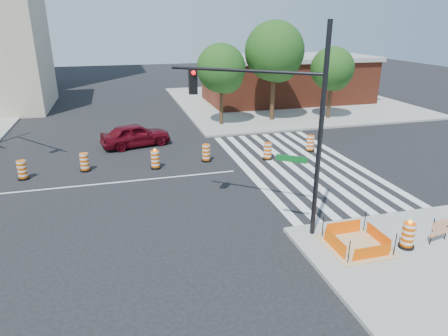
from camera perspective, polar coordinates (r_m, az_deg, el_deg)
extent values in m
plane|color=black|center=(21.45, -16.90, -2.17)|extent=(120.00, 120.00, 0.00)
cube|color=gray|center=(42.28, 8.83, 9.43)|extent=(22.00, 22.00, 0.15)
cube|color=silver|center=(22.47, 3.30, -0.24)|extent=(0.45, 13.50, 0.01)
cube|color=silver|center=(22.76, 5.45, -0.03)|extent=(0.45, 13.50, 0.01)
cube|color=silver|center=(23.08, 7.55, 0.17)|extent=(0.45, 13.50, 0.01)
cube|color=silver|center=(23.42, 9.58, 0.37)|extent=(0.45, 13.50, 0.01)
cube|color=silver|center=(23.80, 11.55, 0.56)|extent=(0.45, 13.50, 0.01)
cube|color=silver|center=(24.21, 13.46, 0.74)|extent=(0.45, 13.50, 0.01)
cube|color=silver|center=(24.64, 15.31, 0.92)|extent=(0.45, 13.50, 0.01)
cube|color=silver|center=(25.10, 17.09, 1.09)|extent=(0.45, 13.50, 0.01)
cube|color=silver|center=(21.45, -16.90, -2.16)|extent=(14.00, 0.12, 0.01)
cube|color=tan|center=(15.56, 18.35, -10.51)|extent=(2.20, 2.20, 0.05)
cube|color=#FF5B05|center=(14.82, 20.35, -11.31)|extent=(1.44, 0.02, 0.55)
cube|color=#FF5B05|center=(16.09, 16.71, -8.23)|extent=(1.44, 0.02, 0.55)
cube|color=#FF5B05|center=(15.00, 15.52, -10.32)|extent=(0.02, 1.44, 0.55)
cube|color=#FF5B05|center=(15.92, 21.20, -9.12)|extent=(0.02, 1.44, 0.55)
cylinder|color=black|center=(14.26, 17.42, -11.42)|extent=(0.04, 0.04, 0.90)
cylinder|color=black|center=(15.24, 23.25, -10.06)|extent=(0.04, 0.04, 0.90)
cylinder|color=black|center=(15.58, 13.93, -8.20)|extent=(0.04, 0.04, 0.90)
cylinder|color=black|center=(16.48, 19.47, -7.17)|extent=(0.04, 0.04, 0.90)
cube|color=brown|center=(41.95, 8.98, 12.14)|extent=(16.00, 8.00, 4.20)
cube|color=gray|center=(41.70, 9.16, 15.27)|extent=(16.50, 8.50, 0.40)
imported|color=#540711|center=(27.16, -12.51, 4.64)|extent=(4.83, 2.86, 1.54)
cylinder|color=black|center=(14.55, 13.58, 4.45)|extent=(0.18, 0.18, 7.79)
cylinder|color=black|center=(14.83, 2.79, 13.72)|extent=(4.72, 3.63, 0.12)
cube|color=black|center=(15.68, -4.47, 12.25)|extent=(0.31, 0.27, 0.97)
sphere|color=#FF0C0C|center=(15.46, -4.37, 13.41)|extent=(0.18, 0.18, 0.18)
cube|color=#0C591E|center=(15.00, 9.62, 1.31)|extent=(0.95, 0.74, 0.24)
cylinder|color=black|center=(16.16, 24.55, -10.10)|extent=(0.56, 0.56, 0.09)
cylinder|color=#DA5204|center=(15.95, 24.80, -8.64)|extent=(0.45, 0.45, 0.89)
sphere|color=#FF990C|center=(15.72, 25.07, -6.98)|extent=(0.15, 0.15, 0.15)
cube|color=#DA5204|center=(16.72, 28.57, -7.04)|extent=(0.90, 0.21, 0.30)
cube|color=#DA5204|center=(16.87, 28.38, -8.08)|extent=(0.90, 0.21, 0.24)
cylinder|color=black|center=(16.51, 27.60, -8.05)|extent=(0.04, 0.04, 1.07)
cylinder|color=black|center=(17.12, 29.26, -7.34)|extent=(0.04, 0.04, 1.07)
cylinder|color=#382314|center=(31.62, -0.40, 9.57)|extent=(0.28, 0.28, 3.99)
sphere|color=#1E4413|center=(31.25, -0.42, 14.07)|extent=(3.74, 3.74, 3.74)
sphere|color=#1E4413|center=(31.69, 0.25, 13.02)|extent=(2.74, 2.74, 2.74)
sphere|color=#1E4413|center=(31.04, -0.98, 13.32)|extent=(2.49, 2.49, 2.49)
cylinder|color=#382314|center=(33.27, 6.98, 10.86)|extent=(0.35, 0.35, 5.01)
sphere|color=#1E4413|center=(32.91, 7.22, 16.24)|extent=(4.70, 4.70, 4.70)
sphere|color=#1E4413|center=(33.48, 7.84, 14.94)|extent=(3.44, 3.44, 3.44)
sphere|color=#1E4413|center=(32.58, 6.59, 15.40)|extent=(3.13, 3.13, 3.13)
cylinder|color=#382314|center=(34.92, 14.86, 9.73)|extent=(0.31, 0.31, 3.75)
sphere|color=#1E4413|center=(34.60, 15.21, 13.54)|extent=(3.51, 3.51, 3.51)
sphere|color=#1E4413|center=(35.15, 15.58, 12.64)|extent=(2.58, 2.58, 2.58)
sphere|color=#1E4413|center=(34.28, 14.75, 12.94)|extent=(2.34, 2.34, 2.34)
cylinder|color=black|center=(23.63, -26.68, -1.31)|extent=(0.60, 0.60, 0.10)
cylinder|color=#DA5204|center=(23.47, -26.87, -0.17)|extent=(0.48, 0.48, 0.95)
cylinder|color=black|center=(23.57, -19.16, -0.27)|extent=(0.60, 0.60, 0.10)
cylinder|color=#DA5204|center=(23.41, -19.30, 0.88)|extent=(0.48, 0.48, 0.95)
cylinder|color=black|center=(22.98, -9.71, 0.08)|extent=(0.60, 0.60, 0.10)
cylinder|color=#DA5204|center=(22.81, -9.78, 1.26)|extent=(0.48, 0.48, 0.95)
sphere|color=#FF990C|center=(22.64, -9.87, 2.57)|extent=(0.16, 0.16, 0.16)
cylinder|color=black|center=(23.85, -2.54, 1.11)|extent=(0.60, 0.60, 0.10)
cylinder|color=#DA5204|center=(23.69, -2.56, 2.26)|extent=(0.48, 0.48, 0.95)
cylinder|color=black|center=(24.27, 6.21, 1.36)|extent=(0.60, 0.60, 0.10)
cylinder|color=#DA5204|center=(24.11, 6.26, 2.48)|extent=(0.48, 0.48, 0.95)
cylinder|color=black|center=(26.27, 12.16, 2.49)|extent=(0.60, 0.60, 0.10)
cylinder|color=#DA5204|center=(26.12, 12.24, 3.54)|extent=(0.48, 0.48, 0.95)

